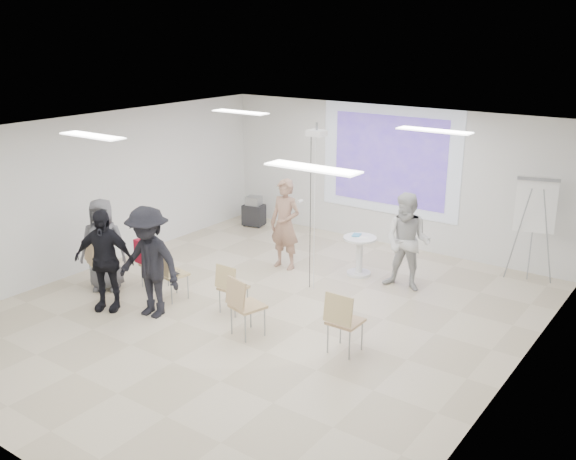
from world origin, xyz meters
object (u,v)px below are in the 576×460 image
Objects in this scene: chair_left_mid at (151,261)px; audience_outer at (103,239)px; player_left at (285,218)px; chair_right_far at (343,318)px; chair_right_inner at (243,302)px; flipchart_easel at (536,206)px; chair_left_inner at (169,271)px; player_right at (408,237)px; chair_far_left at (97,259)px; laptop at (174,272)px; pedestal_table at (359,253)px; audience_left at (103,253)px; audience_mid at (149,255)px; av_cart at (254,212)px; chair_center at (230,285)px.

chair_left_mid is 0.46× the size of audience_outer.
player_left is 3.65m from chair_right_far.
flipchart_easel is (2.87, 4.86, 0.88)m from chair_right_inner.
chair_left_mid is 4.09m from chair_right_far.
chair_right_inner is (1.92, -0.33, 0.03)m from chair_left_inner.
player_left reaches higher than chair_left_mid.
player_left is at bearing -177.14° from player_right.
chair_far_left reaches higher than laptop.
laptop is at bearing 36.41° from chair_far_left.
pedestal_table is 2.32× the size of laptop.
flipchart_easel reaches higher than chair_left_inner.
audience_outer is (-3.39, -3.26, 0.51)m from pedestal_table.
player_right is 5.87× the size of laptop.
player_right is at bearing 7.99° from player_left.
chair_far_left is at bearing -142.96° from chair_left_mid.
audience_left reaches higher than chair_left_inner.
pedestal_table is 4.73m from audience_outer.
audience_mid is at bearing -136.31° from player_right.
chair_left_inner is 2.73× the size of laptop.
audience_mid reaches higher than laptop.
chair_right_far is 6.53m from av_cart.
chair_right_far is at bearing 30.32° from chair_right_inner.
flipchart_easel is (2.72, 1.57, 1.02)m from pedestal_table.
chair_right_far is (1.36, -2.88, 0.14)m from pedestal_table.
chair_right_inner is at bearing -0.32° from chair_left_inner.
player_left is 2.20× the size of chair_left_inner.
chair_right_far is at bearing -64.83° from pedestal_table.
player_left is 4.62m from flipchart_easel.
chair_center is at bearing -24.74° from audience_outer.
audience_left reaches higher than chair_right_far.
chair_left_mid is at bearing 132.20° from audience_mid.
chair_left_mid is at bearing 1.65° from laptop.
pedestal_table is at bearing 8.06° from audience_outer.
chair_right_inner is 1.56m from chair_right_far.
player_left is at bearing 41.38° from audience_left.
chair_center is 5.70m from flipchart_easel.
laptop is at bearing -81.72° from av_cart.
pedestal_table is 3.30m from chair_right_inner.
audience_mid reaches higher than chair_right_inner.
laptop is 0.16× the size of audience_mid.
audience_left reaches higher than chair_center.
pedestal_table is 3.30m from flipchart_easel.
chair_left_mid is at bearing -176.27° from chair_right_inner.
chair_right_inner reaches higher than chair_far_left.
flipchart_easel reaches higher than laptop.
player_right is at bearing 39.32° from chair_left_mid.
chair_right_inner reaches higher than chair_center.
chair_far_left is 2.75m from chair_center.
chair_right_inner is at bearing 20.26° from chair_far_left.
chair_left_mid is at bearing 178.07° from chair_right_far.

